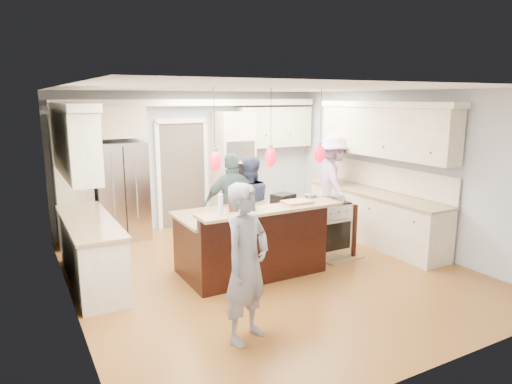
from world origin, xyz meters
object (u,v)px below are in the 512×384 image
refrigerator (121,191)px  person_bar_end (247,264)px  island_range (323,228)px  kitchen_island (251,240)px  person_far_left (248,205)px

refrigerator → person_bar_end: size_ratio=1.04×
refrigerator → island_range: bearing=-42.6°
refrigerator → kitchen_island: (1.30, -2.57, -0.41)m
refrigerator → island_range: size_ratio=1.96×
kitchen_island → person_far_left: 0.93m
island_range → person_bar_end: 2.99m
kitchen_island → island_range: bearing=3.1°
refrigerator → kitchen_island: 2.91m
island_range → person_far_left: size_ratio=0.56×
refrigerator → person_far_left: (1.68, -1.78, -0.08)m
island_range → kitchen_island: bearing=-176.9°
refrigerator → person_far_left: bearing=-46.6°
kitchen_island → person_bar_end: size_ratio=1.22×
person_bar_end → island_range: bearing=11.5°
person_far_left → kitchen_island: bearing=79.0°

